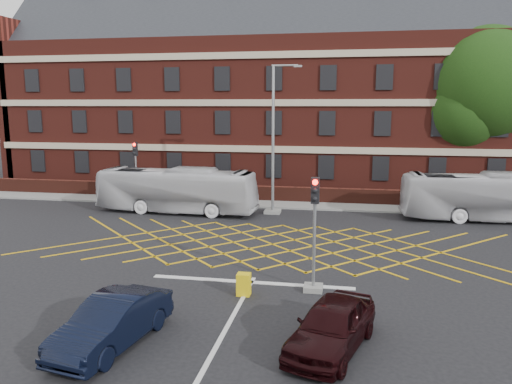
% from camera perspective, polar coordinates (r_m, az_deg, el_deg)
% --- Properties ---
extents(ground, '(120.00, 120.00, 0.00)m').
position_cam_1_polar(ground, '(23.08, 1.14, -7.33)').
color(ground, black).
rests_on(ground, ground).
extents(victorian_building, '(51.00, 12.17, 20.40)m').
position_cam_1_polar(victorian_building, '(43.88, 6.22, 11.17)').
color(victorian_building, '#561D16').
rests_on(victorian_building, ground).
extents(boundary_wall, '(56.00, 0.50, 1.10)m').
position_cam_1_polar(boundary_wall, '(35.49, 4.52, -0.31)').
color(boundary_wall, '#451A12').
rests_on(boundary_wall, ground).
extents(far_pavement, '(60.00, 3.00, 0.12)m').
position_cam_1_polar(far_pavement, '(34.61, 4.34, -1.40)').
color(far_pavement, slate).
rests_on(far_pavement, ground).
extents(box_junction_hatching, '(8.22, 8.22, 0.02)m').
position_cam_1_polar(box_junction_hatching, '(24.97, 1.88, -5.97)').
color(box_junction_hatching, '#CC990C').
rests_on(box_junction_hatching, ground).
extents(stop_line, '(8.00, 0.30, 0.02)m').
position_cam_1_polar(stop_line, '(19.81, -0.52, -10.27)').
color(stop_line, silver).
rests_on(stop_line, ground).
extents(centre_line, '(0.15, 14.00, 0.02)m').
position_cam_1_polar(centre_line, '(14.05, -5.83, -19.26)').
color(centre_line, silver).
rests_on(centre_line, ground).
extents(bus_left, '(10.49, 3.08, 2.89)m').
position_cam_1_polar(bus_left, '(32.38, -9.04, 0.20)').
color(bus_left, silver).
rests_on(bus_left, ground).
extents(bus_right, '(10.46, 2.91, 2.88)m').
position_cam_1_polar(bus_right, '(32.78, 25.27, -0.52)').
color(bus_right, silver).
rests_on(bus_right, ground).
extents(car_navy, '(2.24, 4.54, 1.43)m').
position_cam_1_polar(car_navy, '(15.33, -16.10, -14.07)').
color(car_navy, black).
rests_on(car_navy, ground).
extents(car_maroon, '(2.87, 4.51, 1.43)m').
position_cam_1_polar(car_maroon, '(14.71, 8.65, -14.85)').
color(car_maroon, black).
rests_on(car_maroon, ground).
extents(deciduous_tree, '(8.69, 8.69, 12.61)m').
position_cam_1_polar(deciduous_tree, '(41.13, 24.43, 10.20)').
color(deciduous_tree, black).
rests_on(deciduous_tree, ground).
extents(traffic_light_near, '(0.70, 0.70, 4.27)m').
position_cam_1_polar(traffic_light_near, '(18.56, 6.65, -6.03)').
color(traffic_light_near, slate).
rests_on(traffic_light_near, ground).
extents(traffic_light_far, '(0.70, 0.70, 4.27)m').
position_cam_1_polar(traffic_light_far, '(36.17, -13.52, 1.58)').
color(traffic_light_far, slate).
rests_on(traffic_light_far, ground).
extents(street_lamp, '(2.25, 1.00, 9.26)m').
position_cam_1_polar(street_lamp, '(31.49, 2.06, 3.31)').
color(street_lamp, slate).
rests_on(street_lamp, ground).
extents(direction_signs, '(1.10, 0.16, 2.20)m').
position_cam_1_polar(direction_signs, '(37.98, -16.62, 1.24)').
color(direction_signs, gray).
rests_on(direction_signs, ground).
extents(utility_cabinet, '(0.48, 0.42, 0.82)m').
position_cam_1_polar(utility_cabinet, '(18.45, -1.41, -10.51)').
color(utility_cabinet, yellow).
rests_on(utility_cabinet, ground).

